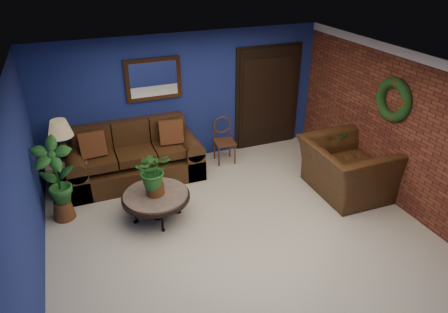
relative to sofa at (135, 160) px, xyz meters
name	(u,v)px	position (x,y,z in m)	size (l,w,h in m)	color
floor	(236,227)	(1.15, -2.09, -0.35)	(5.50, 5.50, 0.00)	beige
wall_back	(186,99)	(1.15, 0.41, 0.90)	(5.50, 0.04, 2.50)	navy
wall_left	(23,196)	(-1.60, -2.09, 0.90)	(0.04, 5.00, 2.50)	navy
wall_right_brick	(393,127)	(3.90, -2.09, 0.90)	(0.04, 5.00, 2.50)	brown
ceiling	(239,68)	(1.15, -2.09, 2.15)	(5.50, 5.00, 0.02)	white
crown_molding	(407,54)	(3.87, -2.09, 2.08)	(0.03, 5.00, 0.14)	white
wall_mirror	(153,79)	(0.55, 0.37, 1.37)	(1.02, 0.06, 0.77)	#482813
closet_door	(268,98)	(2.90, 0.38, 0.70)	(1.44, 0.06, 2.18)	black
wreath	(393,100)	(3.84, -2.04, 1.35)	(0.72, 0.72, 0.16)	black
sofa	(135,160)	(0.00, 0.00, 0.00)	(2.37, 1.02, 1.07)	#442913
coffee_table	(156,197)	(0.07, -1.40, 0.05)	(1.06, 1.06, 0.45)	#4F4B45
end_table	(67,166)	(-1.15, -0.04, 0.14)	(0.69, 0.69, 0.63)	#4F4B45
table_lamp	(61,135)	(-1.15, -0.04, 0.73)	(0.41, 0.41, 0.69)	#482813
side_chair	(224,137)	(1.77, 0.03, 0.16)	(0.41, 0.41, 0.90)	#5B331A
armchair	(345,168)	(3.30, -1.83, 0.11)	(1.42, 1.24, 0.92)	#442913
coffee_plant	(153,171)	(0.07, -1.40, 0.51)	(0.57, 0.50, 0.73)	#5E3217
floor_plant	(335,152)	(3.50, -1.24, 0.10)	(0.47, 0.42, 0.86)	#5E3217
tall_plant	(56,178)	(-1.30, -0.85, 0.39)	(0.65, 0.49, 1.38)	brown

